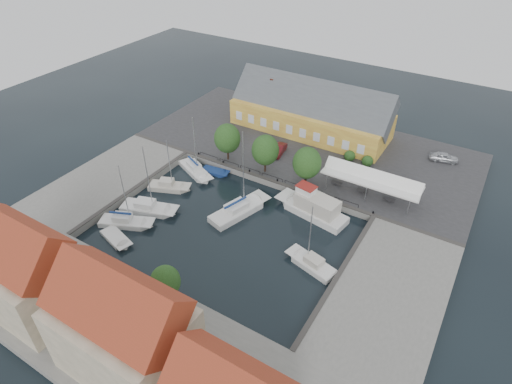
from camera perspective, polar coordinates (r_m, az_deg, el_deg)
ground at (r=58.82m, az=-3.05°, el=-4.13°), size 140.00×140.00×0.00m
north_quay at (r=75.07m, az=6.80°, el=5.93°), size 56.00×26.00×1.00m
west_quay at (r=70.05m, az=-19.13°, el=1.57°), size 12.00×24.00×1.00m
east_quay at (r=51.19m, az=17.05°, el=-13.09°), size 12.00×24.00×1.00m
south_bank at (r=48.21m, az=-17.78°, el=-17.39°), size 56.00×14.00×1.00m
quay_edge_fittings at (r=61.23m, az=-0.59°, el=-0.93°), size 56.00×24.72×0.40m
warehouse at (r=78.53m, az=7.01°, el=10.59°), size 28.56×14.00×9.55m
tent_canopy at (r=62.73m, az=15.14°, el=1.60°), size 14.00×4.00×2.83m
quay_trees at (r=65.15m, az=1.25°, el=5.61°), size 18.20×4.20×6.30m
car_silver at (r=75.76m, az=23.79°, el=4.28°), size 4.80×2.88×1.53m
car_red at (r=71.49m, az=3.06°, el=5.63°), size 2.23×4.62×1.46m
center_sailboat at (r=60.21m, az=-2.30°, el=-2.55°), size 5.43×9.92×13.13m
trawler at (r=60.07m, az=7.67°, el=-2.21°), size 11.20×4.95×5.00m
east_boat_b at (r=53.01m, az=7.43°, el=-9.61°), size 7.01×3.80×9.46m
west_boat_a at (r=69.31m, az=-8.09°, el=2.79°), size 8.09×5.29×10.64m
west_boat_b at (r=66.24m, az=-11.55°, el=0.61°), size 6.69×4.45×9.06m
west_boat_c at (r=62.59m, az=-14.18°, el=-2.20°), size 8.58×5.00×11.19m
west_boat_d at (r=60.96m, az=-16.98°, el=-3.95°), size 7.74×5.07×10.25m
launch_sw at (r=59.03m, az=-18.12°, el=-5.99°), size 5.63×3.36×0.98m
launch_nw at (r=68.94m, az=-5.52°, el=2.63°), size 4.82×2.37×0.88m
townhouses at (r=42.34m, az=-19.50°, el=-16.23°), size 36.30×8.50×12.00m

